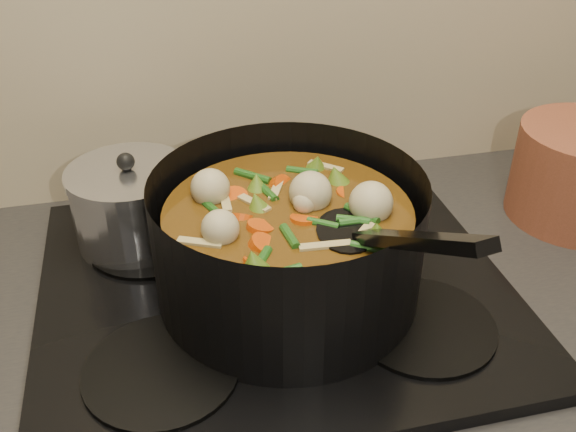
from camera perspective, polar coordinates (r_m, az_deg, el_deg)
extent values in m
cube|color=black|center=(0.90, -1.18, -8.08)|extent=(2.64, 0.64, 0.05)
cube|color=black|center=(0.88, -1.21, -6.36)|extent=(0.62, 0.54, 0.02)
cylinder|color=black|center=(0.77, -11.18, -13.21)|extent=(0.18, 0.18, 0.01)
cylinder|color=black|center=(0.82, 11.91, -9.48)|extent=(0.18, 0.18, 0.01)
cylinder|color=black|center=(0.97, -12.20, -2.25)|extent=(0.18, 0.18, 0.01)
cylinder|color=black|center=(1.01, 6.10, 0.10)|extent=(0.18, 0.18, 0.01)
cylinder|color=black|center=(0.81, 0.00, -2.09)|extent=(0.34, 0.34, 0.17)
cylinder|color=black|center=(0.85, 0.00, -6.42)|extent=(0.33, 0.33, 0.01)
cylinder|color=#5E3910|center=(0.82, 0.00, -2.90)|extent=(0.31, 0.31, 0.12)
cylinder|color=#CE3B09|center=(0.79, 3.18, 0.74)|extent=(0.03, 0.04, 0.03)
cylinder|color=#CE3B09|center=(0.85, 1.46, 3.15)|extent=(0.05, 0.04, 0.03)
cylinder|color=#CE3B09|center=(0.86, -5.57, 3.25)|extent=(0.05, 0.05, 0.03)
cylinder|color=#CE3B09|center=(0.77, -4.48, -0.39)|extent=(0.04, 0.04, 0.03)
cylinder|color=#CE3B09|center=(0.71, -1.66, -3.86)|extent=(0.04, 0.04, 0.03)
cylinder|color=#CE3B09|center=(0.76, 2.58, -0.85)|extent=(0.05, 0.05, 0.03)
cylinder|color=#CE3B09|center=(0.81, 5.35, 1.40)|extent=(0.04, 0.04, 0.03)
cylinder|color=#CE3B09|center=(0.88, 1.10, 4.34)|extent=(0.04, 0.04, 0.03)
cylinder|color=#CE3B09|center=(0.82, -3.52, 1.77)|extent=(0.05, 0.05, 0.03)
sphere|color=#C6B88C|center=(0.79, 5.01, 1.89)|extent=(0.05, 0.05, 0.05)
sphere|color=#C6B88C|center=(0.84, -1.38, 3.72)|extent=(0.05, 0.05, 0.05)
sphere|color=#C6B88C|center=(0.76, -5.06, 0.33)|extent=(0.05, 0.05, 0.05)
sphere|color=#C6B88C|center=(0.72, 2.19, -1.44)|extent=(0.05, 0.05, 0.05)
sphere|color=#C6B88C|center=(0.81, 4.55, 2.43)|extent=(0.05, 0.05, 0.05)
cone|color=#567C1F|center=(0.72, -4.86, -2.26)|extent=(0.05, 0.05, 0.04)
cone|color=#567C1F|center=(0.71, 4.33, -2.50)|extent=(0.05, 0.05, 0.04)
cone|color=#567C1F|center=(0.81, 6.61, 1.93)|extent=(0.05, 0.05, 0.04)
cone|color=#567C1F|center=(0.86, 0.11, 4.31)|extent=(0.05, 0.05, 0.04)
cone|color=#567C1F|center=(0.81, -6.52, 2.05)|extent=(0.05, 0.05, 0.04)
cone|color=#567C1F|center=(0.72, -4.54, -2.41)|extent=(0.05, 0.05, 0.04)
cone|color=#567C1F|center=(0.72, 4.66, -2.36)|extent=(0.05, 0.05, 0.04)
cylinder|color=#1F5B1A|center=(0.82, 1.69, 2.45)|extent=(0.01, 0.04, 0.01)
cylinder|color=#1F5B1A|center=(0.88, -2.74, 4.52)|extent=(0.04, 0.04, 0.01)
cylinder|color=#1F5B1A|center=(0.81, -6.29, 1.96)|extent=(0.05, 0.02, 0.01)
cylinder|color=#1F5B1A|center=(0.75, -4.88, -0.67)|extent=(0.03, 0.05, 0.01)
cylinder|color=#1F5B1A|center=(0.74, -0.85, -1.32)|extent=(0.03, 0.05, 0.01)
cylinder|color=#1F5B1A|center=(0.71, 5.64, -3.26)|extent=(0.05, 0.02, 0.01)
cylinder|color=#1F5B1A|center=(0.78, 6.96, 0.46)|extent=(0.04, 0.04, 0.01)
cylinder|color=#1F5B1A|center=(0.83, 3.63, 2.64)|extent=(0.01, 0.05, 0.01)
cylinder|color=#1F5B1A|center=(0.83, -0.21, 2.66)|extent=(0.04, 0.04, 0.01)
cylinder|color=#1F5B1A|center=(0.85, -6.24, 3.31)|extent=(0.05, 0.02, 0.01)
cylinder|color=#1F5B1A|center=(0.77, -6.93, 0.03)|extent=(0.03, 0.05, 0.01)
cylinder|color=#1F5B1A|center=(0.73, -2.89, -1.89)|extent=(0.03, 0.05, 0.01)
cylinder|color=#1F5B1A|center=(0.74, 1.29, -1.25)|extent=(0.05, 0.02, 0.01)
cube|color=tan|center=(0.81, -5.53, 1.87)|extent=(0.05, 0.01, 0.00)
cube|color=tan|center=(0.73, -4.15, -2.01)|extent=(0.02, 0.05, 0.00)
cube|color=tan|center=(0.72, 3.70, -2.21)|extent=(0.05, 0.04, 0.00)
cube|color=tan|center=(0.81, 5.75, 1.61)|extent=(0.04, 0.04, 0.00)
cube|color=tan|center=(0.85, 0.10, 3.71)|extent=(0.03, 0.05, 0.00)
cube|color=tan|center=(0.81, -5.67, 1.71)|extent=(0.05, 0.02, 0.00)
cube|color=tan|center=(0.73, -3.88, -2.14)|extent=(0.01, 0.05, 0.00)
ellipsoid|color=black|center=(0.75, 5.26, -1.43)|extent=(0.09, 0.11, 0.01)
cube|color=black|center=(0.64, 11.20, -2.18)|extent=(0.06, 0.20, 0.12)
cylinder|color=silver|center=(0.95, -13.62, 0.59)|extent=(0.17, 0.17, 0.10)
cylinder|color=silver|center=(0.92, -14.08, 3.68)|extent=(0.17, 0.17, 0.01)
sphere|color=black|center=(0.92, -14.24, 4.71)|extent=(0.03, 0.03, 0.03)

